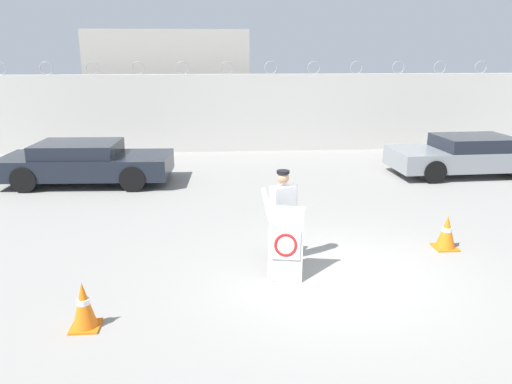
# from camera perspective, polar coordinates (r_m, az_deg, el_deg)

# --- Properties ---
(ground_plane) EXTENTS (90.00, 90.00, 0.00)m
(ground_plane) POSITION_cam_1_polar(r_m,az_deg,el_deg) (8.63, 9.60, -9.49)
(ground_plane) COLOR gray
(perimeter_wall) EXTENTS (36.00, 0.30, 3.30)m
(perimeter_wall) POSITION_cam_1_polar(r_m,az_deg,el_deg) (18.94, 1.66, 9.06)
(perimeter_wall) COLOR beige
(perimeter_wall) RESTS_ON ground_plane
(building_block) EXTENTS (6.56, 7.83, 4.48)m
(building_block) POSITION_cam_1_polar(r_m,az_deg,el_deg) (24.48, -9.23, 12.30)
(building_block) COLOR #B2ADA3
(building_block) RESTS_ON ground_plane
(barricade_sign) EXTENTS (0.71, 0.92, 1.18)m
(barricade_sign) POSITION_cam_1_polar(r_m,az_deg,el_deg) (8.44, 3.48, -5.56)
(barricade_sign) COLOR white
(barricade_sign) RESTS_ON ground_plane
(security_guard) EXTENTS (0.66, 0.37, 1.68)m
(security_guard) POSITION_cam_1_polar(r_m,az_deg,el_deg) (8.81, 3.03, -2.29)
(security_guard) COLOR black
(security_guard) RESTS_ON ground_plane
(traffic_cone_mid) EXTENTS (0.39, 0.39, 0.68)m
(traffic_cone_mid) POSITION_cam_1_polar(r_m,az_deg,el_deg) (7.31, -19.10, -12.16)
(traffic_cone_mid) COLOR orange
(traffic_cone_mid) RESTS_ON ground_plane
(traffic_cone_far) EXTENTS (0.43, 0.43, 0.66)m
(traffic_cone_far) POSITION_cam_1_polar(r_m,az_deg,el_deg) (10.21, 20.95, -4.32)
(traffic_cone_far) COLOR orange
(traffic_cone_far) RESTS_ON ground_plane
(parked_car_front_coupe) EXTENTS (4.73, 2.17, 1.19)m
(parked_car_front_coupe) POSITION_cam_1_polar(r_m,az_deg,el_deg) (14.96, -18.90, 3.24)
(parked_car_front_coupe) COLOR black
(parked_car_front_coupe) RESTS_ON ground_plane
(parked_car_far_side) EXTENTS (4.57, 2.11, 1.18)m
(parked_car_far_side) POSITION_cam_1_polar(r_m,az_deg,el_deg) (16.52, 22.97, 3.92)
(parked_car_far_side) COLOR black
(parked_car_far_side) RESTS_ON ground_plane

